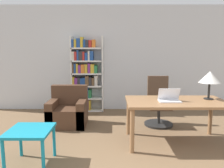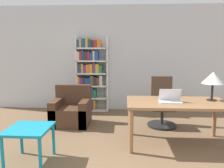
% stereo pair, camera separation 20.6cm
% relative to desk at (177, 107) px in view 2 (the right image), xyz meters
% --- Properties ---
extents(wall_back, '(8.00, 0.06, 2.70)m').
position_rel_desk_xyz_m(wall_back, '(-0.62, 2.20, 0.71)').
color(wall_back, silver).
rests_on(wall_back, ground_plane).
extents(desk, '(1.64, 0.87, 0.73)m').
position_rel_desk_xyz_m(desk, '(0.00, 0.00, 0.00)').
color(desk, olive).
rests_on(desk, ground_plane).
extents(laptop, '(0.35, 0.22, 0.21)m').
position_rel_desk_xyz_m(laptop, '(-0.13, -0.05, 0.14)').
color(laptop, silver).
rests_on(laptop, desk).
extents(table_lamp, '(0.36, 0.36, 0.48)m').
position_rel_desk_xyz_m(table_lamp, '(0.58, 0.12, 0.46)').
color(table_lamp, black).
rests_on(table_lamp, desk).
extents(office_chair, '(0.59, 0.59, 1.02)m').
position_rel_desk_xyz_m(office_chair, '(-0.09, 0.95, -0.21)').
color(office_chair, black).
rests_on(office_chair, ground_plane).
extents(side_table_blue, '(0.56, 0.59, 0.50)m').
position_rel_desk_xyz_m(side_table_blue, '(-2.16, -0.74, -0.21)').
color(side_table_blue, teal).
rests_on(side_table_blue, ground_plane).
extents(armchair, '(0.77, 0.69, 0.81)m').
position_rel_desk_xyz_m(armchair, '(-1.99, 0.91, -0.36)').
color(armchair, '#472D1E').
rests_on(armchair, ground_plane).
extents(bookshelf, '(0.82, 0.28, 1.91)m').
position_rel_desk_xyz_m(bookshelf, '(-1.75, 2.01, 0.30)').
color(bookshelf, white).
rests_on(bookshelf, ground_plane).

